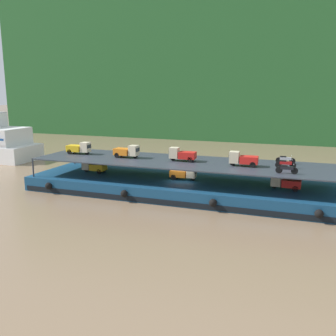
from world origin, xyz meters
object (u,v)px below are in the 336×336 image
object	(u,v)px
mini_truck_lower_aft	(184,173)
mini_truck_upper_mid	(127,151)
mini_truck_lower_stern	(94,166)
mini_truck_lower_mid	(285,182)
motorcycle_upper_centre	(285,164)
motorcycle_upper_stbd	(285,159)
mini_truck_upper_fore	(182,154)
cargo_barge	(182,187)
mini_truck_upper_bow	(243,159)
mini_truck_upper_stern	(79,148)
motorcycle_upper_port	(287,169)

from	to	relation	value
mini_truck_lower_aft	mini_truck_upper_mid	bearing A→B (deg)	-176.85
mini_truck_lower_stern	mini_truck_lower_aft	bearing A→B (deg)	0.71
mini_truck_lower_mid	mini_truck_upper_mid	size ratio (longest dim) A/B	1.00
motorcycle_upper_centre	motorcycle_upper_stbd	world-z (taller)	same
mini_truck_lower_aft	mini_truck_lower_stern	bearing A→B (deg)	-179.29
mini_truck_upper_fore	motorcycle_upper_stbd	bearing A→B (deg)	12.16
cargo_barge	motorcycle_upper_stbd	xyz separation A→B (m)	(10.04, 2.41, 3.18)
mini_truck_upper_bow	motorcycle_upper_centre	bearing A→B (deg)	3.94
mini_truck_upper_stern	motorcycle_upper_centre	world-z (taller)	mini_truck_upper_stern
mini_truck_upper_mid	mini_truck_upper_bow	size ratio (longest dim) A/B	1.00
mini_truck_lower_aft	motorcycle_upper_centre	distance (m)	10.26
motorcycle_upper_stbd	cargo_barge	bearing A→B (deg)	-166.50
mini_truck_lower_stern	mini_truck_lower_aft	distance (m)	10.72
mini_truck_upper_mid	mini_truck_upper_bow	bearing A→B (deg)	-1.60
mini_truck_upper_stern	mini_truck_upper_fore	world-z (taller)	same
mini_truck_upper_mid	motorcycle_upper_centre	bearing A→B (deg)	-0.29
mini_truck_lower_mid	mini_truck_upper_fore	distance (m)	10.52
mini_truck_upper_bow	mini_truck_upper_mid	bearing A→B (deg)	178.40
cargo_barge	motorcycle_upper_stbd	distance (m)	10.81
mini_truck_lower_stern	mini_truck_upper_fore	world-z (taller)	mini_truck_upper_fore
mini_truck_lower_aft	motorcycle_upper_stbd	size ratio (longest dim) A/B	1.45
mini_truck_upper_mid	motorcycle_upper_stbd	world-z (taller)	mini_truck_upper_mid
mini_truck_upper_stern	cargo_barge	bearing A→B (deg)	-1.88
mini_truck_lower_stern	mini_truck_lower_aft	size ratio (longest dim) A/B	1.00
cargo_barge	mini_truck_lower_stern	xyz separation A→B (m)	(-10.65, 0.32, 1.44)
mini_truck_upper_bow	motorcycle_upper_centre	distance (m)	3.93
mini_truck_upper_stern	mini_truck_upper_mid	size ratio (longest dim) A/B	0.99
mini_truck_upper_fore	motorcycle_upper_centre	xyz separation A→B (m)	(10.23, -0.21, -0.26)
mini_truck_lower_aft	motorcycle_upper_stbd	world-z (taller)	motorcycle_upper_stbd
cargo_barge	mini_truck_lower_stern	size ratio (longest dim) A/B	11.94
mini_truck_lower_stern	motorcycle_upper_port	world-z (taller)	motorcycle_upper_port
motorcycle_upper_port	motorcycle_upper_centre	world-z (taller)	same
cargo_barge	motorcycle_upper_centre	distance (m)	10.66
mini_truck_lower_stern	motorcycle_upper_centre	xyz separation A→B (m)	(20.82, -0.30, 1.74)
cargo_barge	motorcycle_upper_port	size ratio (longest dim) A/B	17.34
motorcycle_upper_stbd	mini_truck_lower_stern	bearing A→B (deg)	-174.24
cargo_barge	mini_truck_lower_aft	bearing A→B (deg)	81.07
mini_truck_lower_mid	motorcycle_upper_centre	xyz separation A→B (m)	(-0.10, 0.12, 1.74)
mini_truck_lower_aft	mini_truck_lower_mid	distance (m)	10.21
mini_truck_lower_aft	mini_truck_upper_stern	world-z (taller)	mini_truck_upper_stern
cargo_barge	mini_truck_upper_stern	world-z (taller)	mini_truck_upper_stern
mini_truck_lower_mid	motorcycle_upper_port	xyz separation A→B (m)	(0.11, -2.27, 1.74)
mini_truck_lower_stern	mini_truck_lower_mid	bearing A→B (deg)	-1.15
mini_truck_upper_fore	motorcycle_upper_port	bearing A→B (deg)	-13.97
motorcycle_upper_port	motorcycle_upper_stbd	size ratio (longest dim) A/B	1.00
motorcycle_upper_port	mini_truck_lower_stern	bearing A→B (deg)	172.72
mini_truck_lower_stern	mini_truck_upper_fore	distance (m)	10.78
mini_truck_upper_bow	motorcycle_upper_port	size ratio (longest dim) A/B	1.46
mini_truck_upper_mid	mini_truck_upper_fore	world-z (taller)	same
cargo_barge	mini_truck_upper_mid	xyz separation A→B (m)	(-6.30, 0.11, 3.44)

